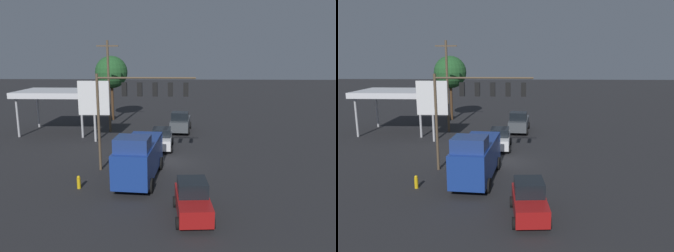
# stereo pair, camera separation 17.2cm
# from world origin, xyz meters

# --- Properties ---
(ground_plane) EXTENTS (200.00, 200.00, 0.00)m
(ground_plane) POSITION_xyz_m (0.00, 0.00, 0.00)
(ground_plane) COLOR #262628
(traffic_signal_assembly) EXTENTS (7.22, 0.43, 7.26)m
(traffic_signal_assembly) POSITION_xyz_m (1.99, 1.89, 5.57)
(traffic_signal_assembly) COLOR brown
(traffic_signal_assembly) RESTS_ON ground
(utility_pole) EXTENTS (2.40, 0.26, 10.20)m
(utility_pole) POSITION_xyz_m (6.97, -11.00, 5.39)
(utility_pole) COLOR brown
(utility_pole) RESTS_ON ground
(gas_station_canopy) EXTENTS (8.11, 6.36, 4.78)m
(gas_station_canopy) POSITION_xyz_m (12.78, -10.70, 4.40)
(gas_station_canopy) COLOR silver
(gas_station_canopy) RESTS_ON ground
(price_sign) EXTENTS (3.11, 0.27, 6.14)m
(price_sign) POSITION_xyz_m (7.53, -6.51, 4.28)
(price_sign) COLOR #B7B7BC
(price_sign) RESTS_ON ground
(hatchback_crossing) EXTENTS (2.19, 3.92, 1.97)m
(hatchback_crossing) POSITION_xyz_m (-1.72, 9.11, 0.95)
(hatchback_crossing) COLOR maroon
(hatchback_crossing) RESTS_ON ground
(pickup_parked) EXTENTS (2.58, 5.34, 2.40)m
(pickup_parked) POSITION_xyz_m (-1.08, -11.23, 1.11)
(pickup_parked) COLOR #474C51
(pickup_parked) RESTS_ON ground
(delivery_truck) EXTENTS (2.97, 6.96, 3.58)m
(delivery_truck) POSITION_xyz_m (1.77, 3.97, 1.69)
(delivery_truck) COLOR navy
(delivery_truck) RESTS_ON ground
(sedan_far) EXTENTS (2.06, 4.40, 1.93)m
(sedan_far) POSITION_xyz_m (0.67, -4.18, 0.95)
(sedan_far) COLOR silver
(sedan_far) RESTS_ON ground
(street_tree) EXTENTS (4.28, 4.28, 8.59)m
(street_tree) POSITION_xyz_m (8.12, -18.22, 6.41)
(street_tree) COLOR #4C331E
(street_tree) RESTS_ON ground
(fire_hydrant) EXTENTS (0.24, 0.24, 0.88)m
(fire_hydrant) POSITION_xyz_m (5.55, 5.56, 0.44)
(fire_hydrant) COLOR gold
(fire_hydrant) RESTS_ON ground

